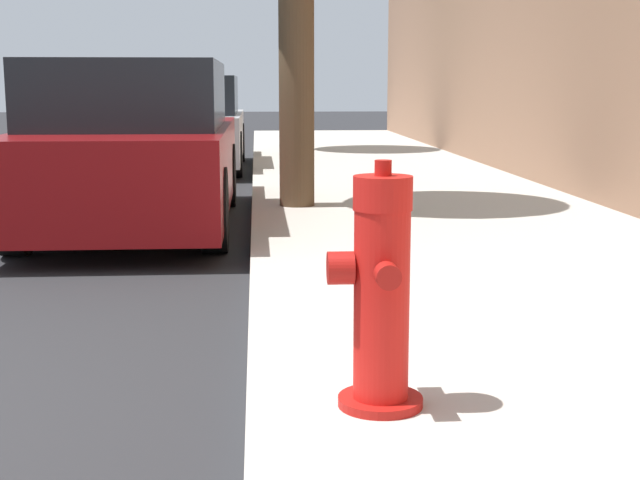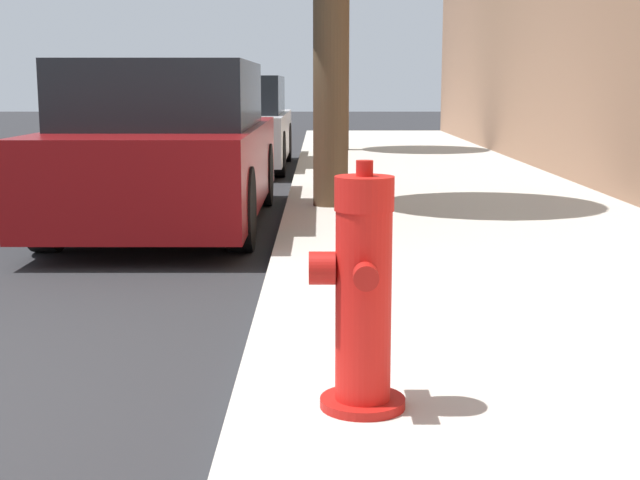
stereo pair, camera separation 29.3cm
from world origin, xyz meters
The scene contains 3 objects.
fire_hydrant centered at (2.37, -0.05, 0.54)m, with size 0.36×0.37×0.92m.
parked_car_near centered at (0.83, 5.02, 0.72)m, with size 1.73×4.36×1.50m.
parked_car_mid centered at (0.81, 10.66, 0.69)m, with size 1.83×4.14×1.43m.
Camera 2 is at (2.22, -3.22, 1.31)m, focal length 50.00 mm.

